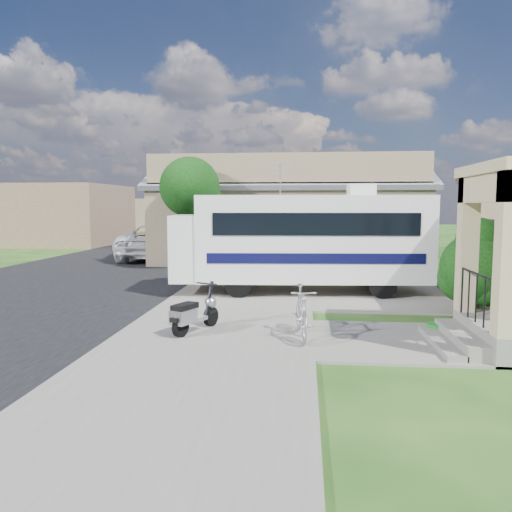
# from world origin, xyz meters

# --- Properties ---
(ground) EXTENTS (120.00, 120.00, 0.00)m
(ground) POSITION_xyz_m (0.00, 0.00, 0.00)
(ground) COLOR #173A0F
(street_slab) EXTENTS (9.00, 80.00, 0.02)m
(street_slab) POSITION_xyz_m (-7.50, 10.00, 0.01)
(street_slab) COLOR black
(street_slab) RESTS_ON ground
(sidewalk_slab) EXTENTS (4.00, 80.00, 0.06)m
(sidewalk_slab) POSITION_xyz_m (-1.00, 10.00, 0.03)
(sidewalk_slab) COLOR slate
(sidewalk_slab) RESTS_ON ground
(driveway_slab) EXTENTS (7.00, 6.00, 0.05)m
(driveway_slab) POSITION_xyz_m (1.50, 4.50, 0.03)
(driveway_slab) COLOR slate
(driveway_slab) RESTS_ON ground
(walk_slab) EXTENTS (4.00, 3.00, 0.05)m
(walk_slab) POSITION_xyz_m (3.00, -1.00, 0.03)
(walk_slab) COLOR slate
(walk_slab) RESTS_ON ground
(warehouse) EXTENTS (12.50, 8.40, 5.04)m
(warehouse) POSITION_xyz_m (0.00, 13.97, 1.99)
(warehouse) COLOR #78674B
(warehouse) RESTS_ON ground
(distant_bldg_far) EXTENTS (10.00, 8.00, 4.00)m
(distant_bldg_far) POSITION_xyz_m (-17.00, 22.00, 2.00)
(distant_bldg_far) COLOR brown
(distant_bldg_far) RESTS_ON ground
(distant_bldg_near) EXTENTS (8.00, 7.00, 3.20)m
(distant_bldg_near) POSITION_xyz_m (-15.00, 34.00, 1.60)
(distant_bldg_near) COLOR #78674B
(distant_bldg_near) RESTS_ON ground
(street_tree_a) EXTENTS (2.44, 2.40, 4.58)m
(street_tree_a) POSITION_xyz_m (-3.70, 9.05, 3.25)
(street_tree_a) COLOR black
(street_tree_a) RESTS_ON ground
(street_tree_b) EXTENTS (2.44, 2.40, 4.73)m
(street_tree_b) POSITION_xyz_m (-3.70, 19.05, 3.39)
(street_tree_b) COLOR black
(street_tree_b) RESTS_ON ground
(street_tree_c) EXTENTS (2.44, 2.40, 4.42)m
(street_tree_c) POSITION_xyz_m (-3.70, 28.05, 3.10)
(street_tree_c) COLOR black
(street_tree_c) RESTS_ON ground
(motorhome) EXTENTS (7.65, 2.90, 3.85)m
(motorhome) POSITION_xyz_m (0.72, 4.32, 1.65)
(motorhome) COLOR silver
(motorhome) RESTS_ON ground
(shrub) EXTENTS (1.92, 1.84, 2.36)m
(shrub) POSITION_xyz_m (5.01, 1.78, 1.21)
(shrub) COLOR black
(shrub) RESTS_ON ground
(scooter) EXTENTS (0.83, 1.41, 0.98)m
(scooter) POSITION_xyz_m (-1.46, -0.87, 0.44)
(scooter) COLOR black
(scooter) RESTS_ON ground
(bicycle) EXTENTS (0.68, 1.75, 1.02)m
(bicycle) POSITION_xyz_m (0.75, -1.02, 0.51)
(bicycle) COLOR #9F9EA6
(bicycle) RESTS_ON ground
(pickup_truck) EXTENTS (2.95, 6.21, 1.71)m
(pickup_truck) POSITION_xyz_m (-6.26, 13.28, 0.86)
(pickup_truck) COLOR silver
(pickup_truck) RESTS_ON ground
(van) EXTENTS (3.04, 6.72, 1.91)m
(van) POSITION_xyz_m (-6.67, 20.60, 0.95)
(van) COLOR silver
(van) RESTS_ON ground
(garden_hose) EXTENTS (0.44, 0.44, 0.20)m
(garden_hose) POSITION_xyz_m (3.54, -0.32, 0.10)
(garden_hose) COLOR #156B1D
(garden_hose) RESTS_ON ground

